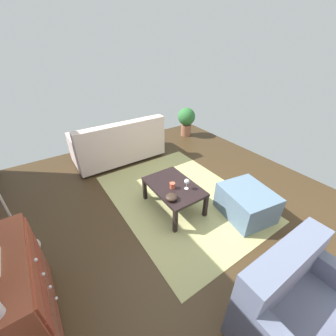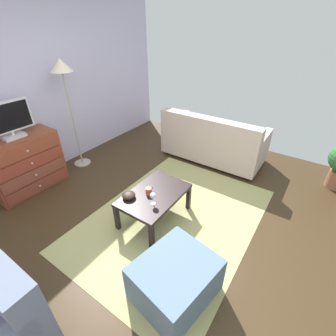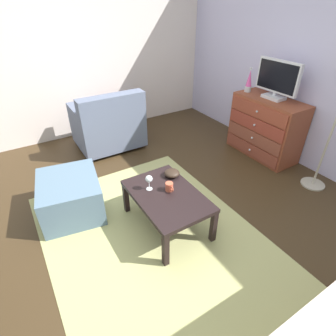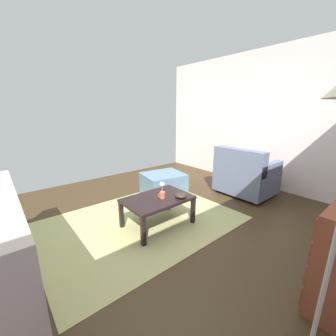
{
  "view_description": "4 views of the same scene",
  "coord_description": "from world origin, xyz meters",
  "px_view_note": "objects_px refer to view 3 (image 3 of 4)",
  "views": [
    {
      "loc": [
        -1.88,
        1.44,
        2.19
      ],
      "look_at": [
        0.23,
        0.01,
        0.61
      ],
      "focal_mm": 22.4,
      "sensor_mm": 36.0,
      "label": 1
    },
    {
      "loc": [
        -1.72,
        -1.41,
        2.21
      ],
      "look_at": [
        0.28,
        -0.05,
        0.69
      ],
      "focal_mm": 25.33,
      "sensor_mm": 36.0,
      "label": 2
    },
    {
      "loc": [
        1.79,
        -1.03,
        2.0
      ],
      "look_at": [
        0.04,
        0.05,
        0.66
      ],
      "focal_mm": 28.57,
      "sensor_mm": 36.0,
      "label": 3
    },
    {
      "loc": [
        1.63,
        2.09,
        1.51
      ],
      "look_at": [
        -0.14,
        -0.03,
        0.76
      ],
      "focal_mm": 22.55,
      "sensor_mm": 36.0,
      "label": 4
    }
  ],
  "objects_px": {
    "tv": "(277,79)",
    "armchair": "(109,125)",
    "lava_lamp": "(249,81)",
    "bowl_decorative": "(172,173)",
    "coffee_table": "(167,198)",
    "ottoman": "(71,196)",
    "dresser": "(265,128)",
    "mug": "(169,187)",
    "wine_glass": "(149,179)"
  },
  "relations": [
    {
      "from": "tv",
      "to": "mug",
      "type": "height_order",
      "value": "tv"
    },
    {
      "from": "tv",
      "to": "ottoman",
      "type": "xyz_separation_m",
      "value": [
        -0.18,
        -2.74,
        -0.88
      ]
    },
    {
      "from": "coffee_table",
      "to": "armchair",
      "type": "bearing_deg",
      "value": 175.7
    },
    {
      "from": "lava_lamp",
      "to": "mug",
      "type": "xyz_separation_m",
      "value": [
        0.88,
        -1.86,
        -0.54
      ]
    },
    {
      "from": "dresser",
      "to": "wine_glass",
      "type": "xyz_separation_m",
      "value": [
        0.37,
        -2.06,
        0.1
      ]
    },
    {
      "from": "coffee_table",
      "to": "mug",
      "type": "distance_m",
      "value": 0.11
    },
    {
      "from": "tv",
      "to": "wine_glass",
      "type": "xyz_separation_m",
      "value": [
        0.36,
        -2.09,
        -0.57
      ]
    },
    {
      "from": "dresser",
      "to": "armchair",
      "type": "bearing_deg",
      "value": -127.13
    },
    {
      "from": "mug",
      "to": "ottoman",
      "type": "bearing_deg",
      "value": -129.44
    },
    {
      "from": "dresser",
      "to": "coffee_table",
      "type": "height_order",
      "value": "dresser"
    },
    {
      "from": "lava_lamp",
      "to": "ottoman",
      "type": "bearing_deg",
      "value": -85.41
    },
    {
      "from": "bowl_decorative",
      "to": "armchair",
      "type": "bearing_deg",
      "value": -177.95
    },
    {
      "from": "armchair",
      "to": "ottoman",
      "type": "distance_m",
      "value": 1.51
    },
    {
      "from": "coffee_table",
      "to": "armchair",
      "type": "height_order",
      "value": "armchair"
    },
    {
      "from": "bowl_decorative",
      "to": "armchair",
      "type": "xyz_separation_m",
      "value": [
        -1.67,
        -0.06,
        -0.07
      ]
    },
    {
      "from": "ottoman",
      "to": "coffee_table",
      "type": "bearing_deg",
      "value": 47.18
    },
    {
      "from": "dresser",
      "to": "mug",
      "type": "bearing_deg",
      "value": -75.59
    },
    {
      "from": "dresser",
      "to": "tv",
      "type": "xyz_separation_m",
      "value": [
        0.0,
        0.02,
        0.67
      ]
    },
    {
      "from": "wine_glass",
      "to": "bowl_decorative",
      "type": "relative_size",
      "value": 0.98
    },
    {
      "from": "armchair",
      "to": "ottoman",
      "type": "height_order",
      "value": "armchair"
    },
    {
      "from": "tv",
      "to": "coffee_table",
      "type": "xyz_separation_m",
      "value": [
        0.52,
        -1.98,
        -0.74
      ]
    },
    {
      "from": "coffee_table",
      "to": "ottoman",
      "type": "bearing_deg",
      "value": -132.82
    },
    {
      "from": "tv",
      "to": "armchair",
      "type": "distance_m",
      "value": 2.41
    },
    {
      "from": "bowl_decorative",
      "to": "coffee_table",
      "type": "bearing_deg",
      "value": -41.29
    },
    {
      "from": "wine_glass",
      "to": "armchair",
      "type": "xyz_separation_m",
      "value": [
        -1.74,
        0.25,
        -0.15
      ]
    },
    {
      "from": "bowl_decorative",
      "to": "lava_lamp",
      "type": "bearing_deg",
      "value": 111.94
    },
    {
      "from": "ottoman",
      "to": "dresser",
      "type": "bearing_deg",
      "value": 86.24
    },
    {
      "from": "dresser",
      "to": "wine_glass",
      "type": "bearing_deg",
      "value": -79.86
    },
    {
      "from": "ottoman",
      "to": "lava_lamp",
      "type": "bearing_deg",
      "value": 94.59
    },
    {
      "from": "mug",
      "to": "wine_glass",
      "type": "bearing_deg",
      "value": -127.82
    },
    {
      "from": "armchair",
      "to": "lava_lamp",
      "type": "bearing_deg",
      "value": 61.03
    },
    {
      "from": "dresser",
      "to": "bowl_decorative",
      "type": "xyz_separation_m",
      "value": [
        0.3,
        -1.76,
        0.02
      ]
    },
    {
      "from": "armchair",
      "to": "coffee_table",
      "type": "bearing_deg",
      "value": -4.3
    },
    {
      "from": "lava_lamp",
      "to": "coffee_table",
      "type": "relative_size",
      "value": 0.38
    },
    {
      "from": "dresser",
      "to": "ottoman",
      "type": "bearing_deg",
      "value": -93.76
    },
    {
      "from": "wine_glass",
      "to": "ottoman",
      "type": "height_order",
      "value": "wine_glass"
    },
    {
      "from": "coffee_table",
      "to": "wine_glass",
      "type": "distance_m",
      "value": 0.25
    },
    {
      "from": "lava_lamp",
      "to": "armchair",
      "type": "relative_size",
      "value": 0.35
    },
    {
      "from": "tv",
      "to": "bowl_decorative",
      "type": "height_order",
      "value": "tv"
    },
    {
      "from": "tv",
      "to": "wine_glass",
      "type": "bearing_deg",
      "value": -80.1
    },
    {
      "from": "mug",
      "to": "bowl_decorative",
      "type": "bearing_deg",
      "value": 142.06
    },
    {
      "from": "dresser",
      "to": "armchair",
      "type": "relative_size",
      "value": 1.06
    },
    {
      "from": "dresser",
      "to": "tv",
      "type": "bearing_deg",
      "value": 78.25
    },
    {
      "from": "armchair",
      "to": "bowl_decorative",
      "type": "bearing_deg",
      "value": 2.05
    },
    {
      "from": "lava_lamp",
      "to": "bowl_decorative",
      "type": "xyz_separation_m",
      "value": [
        0.69,
        -1.71,
        -0.54
      ]
    },
    {
      "from": "dresser",
      "to": "armchair",
      "type": "xyz_separation_m",
      "value": [
        -1.38,
        -1.82,
        -0.05
      ]
    },
    {
      "from": "bowl_decorative",
      "to": "ottoman",
      "type": "distance_m",
      "value": 1.1
    },
    {
      "from": "armchair",
      "to": "ottoman",
      "type": "xyz_separation_m",
      "value": [
        1.2,
        -0.9,
        -0.15
      ]
    },
    {
      "from": "lava_lamp",
      "to": "bowl_decorative",
      "type": "bearing_deg",
      "value": -68.06
    },
    {
      "from": "tv",
      "to": "wine_glass",
      "type": "relative_size",
      "value": 3.96
    }
  ]
}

